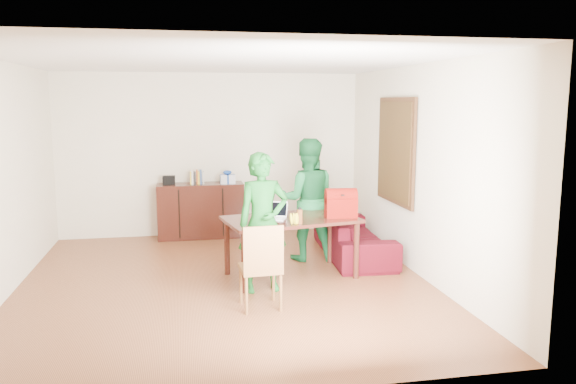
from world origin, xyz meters
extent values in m
cube|color=#4C2513|center=(0.00, 0.00, -0.05)|extent=(5.00, 5.50, 0.10)
cube|color=white|center=(0.00, 0.00, 2.75)|extent=(5.00, 5.50, 0.10)
cube|color=beige|center=(0.00, 2.80, 1.35)|extent=(5.00, 0.10, 2.70)
cube|color=beige|center=(0.00, -2.80, 1.35)|extent=(5.00, 0.10, 2.70)
cube|color=beige|center=(2.55, 0.00, 1.35)|extent=(0.10, 5.50, 2.70)
cube|color=#3F2614|center=(2.46, 0.70, 1.55)|extent=(0.04, 1.28, 1.48)
cube|color=#523118|center=(2.43, 0.70, 1.55)|extent=(0.01, 1.18, 1.36)
cube|color=black|center=(-0.20, 2.51, 0.45)|extent=(1.40, 0.45, 0.90)
cube|color=black|center=(-0.70, 2.51, 0.97)|extent=(0.20, 0.14, 0.14)
cube|color=#A7A8B1|center=(0.25, 2.51, 0.97)|extent=(0.24, 0.22, 0.14)
ellipsoid|color=#173E98|center=(0.25, 2.51, 1.08)|extent=(0.14, 0.14, 0.07)
cube|color=black|center=(0.86, 0.14, 0.75)|extent=(1.79, 1.21, 0.04)
cylinder|color=black|center=(0.20, -0.37, 0.36)|extent=(0.07, 0.07, 0.73)
cylinder|color=black|center=(1.66, -0.09, 0.36)|extent=(0.07, 0.07, 0.73)
cylinder|color=black|center=(0.06, 0.38, 0.36)|extent=(0.07, 0.07, 0.73)
cylinder|color=black|center=(1.51, 0.66, 0.36)|extent=(0.07, 0.07, 0.73)
cube|color=brown|center=(0.32, -0.88, 0.44)|extent=(0.45, 0.44, 0.05)
cube|color=brown|center=(0.33, -1.06, 0.71)|extent=(0.43, 0.06, 0.49)
imported|color=#12541A|center=(0.43, -0.32, 0.83)|extent=(0.64, 0.46, 1.65)
imported|color=#135829|center=(1.24, 0.90, 0.86)|extent=(0.92, 0.76, 1.73)
cube|color=white|center=(0.63, 0.11, 0.78)|extent=(0.35, 0.30, 0.02)
cube|color=black|center=(0.63, 0.11, 0.88)|extent=(0.30, 0.18, 0.19)
cylinder|color=#5F3215|center=(0.89, -0.21, 0.87)|extent=(0.08, 0.08, 0.20)
cube|color=maroon|center=(1.50, 0.08, 0.92)|extent=(0.41, 0.26, 0.29)
imported|color=#3E0817|center=(1.95, 0.97, 0.30)|extent=(0.92, 2.10, 0.60)
camera|label=1|loc=(-0.49, -6.70, 2.23)|focal=35.00mm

